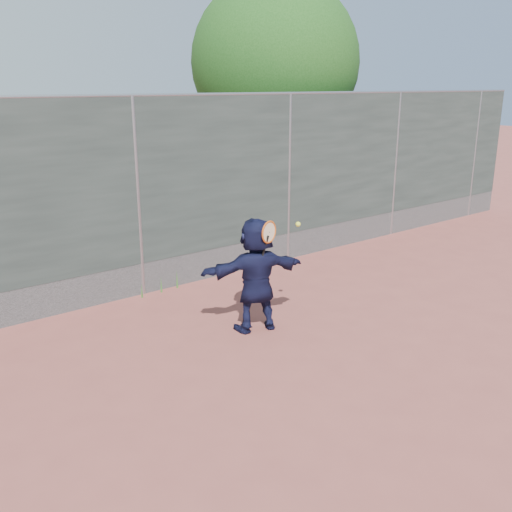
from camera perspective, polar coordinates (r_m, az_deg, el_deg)
ground at (r=6.48m, az=3.62°, el=-12.37°), size 80.00×80.00×0.00m
player at (r=7.45m, az=0.00°, el=-1.88°), size 1.49×0.82×1.53m
ball_ground at (r=10.44m, az=2.54°, el=-0.57°), size 0.07×0.07×0.07m
fence at (r=8.72m, az=-11.75°, el=6.09°), size 20.00×0.06×3.03m
swing_action at (r=7.20m, az=1.59°, el=2.36°), size 0.71×0.14×0.51m
tree_right at (r=13.07m, az=2.41°, el=18.30°), size 3.78×3.60×5.39m
weed_clump at (r=9.12m, az=-9.23°, el=-2.74°), size 0.68×0.07×0.30m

